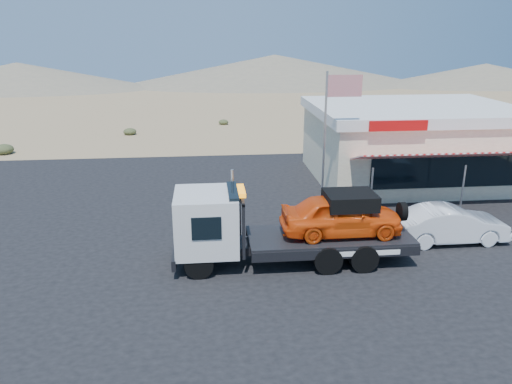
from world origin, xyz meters
The scene contains 7 objects.
ground centered at (0.00, 0.00, 0.00)m, with size 120.00×120.00×0.00m, color #9E815A.
asphalt_lot centered at (2.00, 3.00, 0.01)m, with size 32.00×24.00×0.02m, color black.
tow_truck centered at (2.33, -0.45, 1.44)m, with size 7.99×2.37×2.67m.
white_sedan centered at (8.69, 0.60, 0.71)m, with size 1.45×4.16×1.37m, color silver.
jerky_store centered at (10.50, 8.97, 1.99)m, with size 10.40×9.97×3.90m.
flagpole centered at (4.93, 4.50, 3.76)m, with size 1.55×0.10×6.00m.
distant_hills centered at (-9.77, 55.14, 1.89)m, with size 126.00×48.00×4.20m.
Camera 1 is at (-0.29, -15.89, 7.63)m, focal length 35.00 mm.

